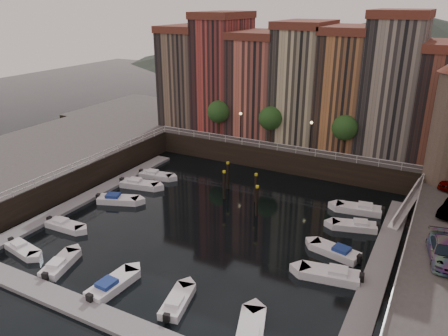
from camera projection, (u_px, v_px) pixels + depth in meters
The scene contains 27 objects.
ground at pixel (219, 221), 45.39m from camera, with size 200.00×200.00×0.00m, color black.
quay_far at pixel (301, 141), 66.27m from camera, with size 80.00×20.00×3.00m, color black.
quay_left at pixel (18, 169), 55.45m from camera, with size 20.00×36.00×3.00m, color black.
dock_left at pixel (95, 193), 51.59m from camera, with size 2.00×28.00×0.35m, color gray.
dock_right at pixel (379, 266), 37.41m from camera, with size 2.00×28.00×0.35m, color gray.
dock_near at pixel (106, 318), 31.31m from camera, with size 30.00×2.00×0.35m, color gray.
mountains at pixel (397, 48), 132.43m from camera, with size 145.00×100.00×18.00m.
far_terrace at pixel (323, 83), 59.36m from camera, with size 48.70×10.30×17.50m.
promenade_trees at pixel (275, 119), 58.60m from camera, with size 21.20×3.20×5.20m.
street_lamps at pixel (274, 126), 57.88m from camera, with size 10.36×0.36×4.18m.
railings at pixel (240, 172), 48.05m from camera, with size 36.08×34.04×0.52m.
gangway at pixel (409, 201), 45.46m from camera, with size 2.78×8.32×3.73m.
mooring_pilings at pixel (241, 187), 49.48m from camera, with size 6.34×5.22×3.78m.
boat_left_0 at pixel (22, 249), 39.76m from camera, with size 4.24×2.14×0.95m.
boat_left_1 at pixel (64, 225), 43.89m from camera, with size 4.39×1.72×1.00m.
boat_left_2 at pixel (117, 199), 49.48m from camera, with size 4.91×3.27×1.11m.
boat_left_3 at pixel (139, 184), 53.54m from camera, with size 5.10×2.67×1.14m.
boat_left_4 at pixel (156, 175), 56.37m from camera, with size 4.70×2.26×1.06m.
boat_right_1 at pixel (331, 275), 35.90m from camera, with size 5.25×2.62×1.18m.
boat_right_2 at pixel (336, 252), 39.26m from camera, with size 4.81×2.62×1.08m.
boat_right_3 at pixel (355, 226), 43.75m from camera, with size 4.71×2.79×1.05m.
boat_right_4 at pixel (360, 209), 47.20m from camera, with size 5.14×2.51×1.15m.
boat_near_0 at pixel (60, 264), 37.41m from camera, with size 2.63×4.55×1.02m.
boat_near_1 at pixel (112, 285), 34.64m from camera, with size 2.05×4.90×1.11m.
boat_near_2 at pixel (177, 302), 32.74m from camera, with size 2.42×4.46×1.00m.
boat_near_3 at pixel (250, 333), 29.67m from camera, with size 3.13×5.04×1.13m.
car_c at pixel (444, 252), 32.85m from camera, with size 2.11×5.18×1.50m, color gray.
Camera 1 is at (19.35, -35.40, 21.52)m, focal length 35.00 mm.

